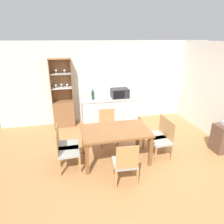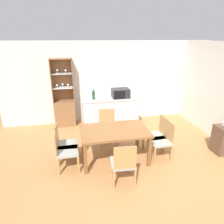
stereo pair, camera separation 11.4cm
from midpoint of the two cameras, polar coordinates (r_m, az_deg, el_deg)
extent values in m
plane|color=#B27A47|center=(4.64, 5.32, -14.14)|extent=(18.00, 18.00, 0.00)
cube|color=silver|center=(6.51, -1.48, 8.49)|extent=(6.80, 0.06, 2.55)
cube|color=silver|center=(6.06, -1.22, -0.48)|extent=(1.64, 0.54, 0.92)
cube|color=beige|center=(5.90, -1.26, 3.82)|extent=(1.67, 0.57, 0.03)
cube|color=brown|center=(6.43, -14.02, -0.43)|extent=(0.63, 0.38, 0.80)
cube|color=brown|center=(6.32, -14.82, 8.97)|extent=(0.63, 0.02, 1.28)
cube|color=brown|center=(6.16, -17.72, 8.39)|extent=(0.02, 0.38, 1.28)
cube|color=brown|center=(6.14, -11.98, 8.87)|extent=(0.02, 0.38, 1.28)
cube|color=brown|center=(6.05, -15.41, 14.47)|extent=(0.63, 0.38, 0.02)
cube|color=white|center=(6.19, -14.67, 6.68)|extent=(0.58, 0.34, 0.01)
cube|color=white|center=(6.10, -15.03, 10.51)|extent=(0.58, 0.34, 0.01)
cylinder|color=white|center=(6.15, -16.19, 6.53)|extent=(0.04, 0.04, 0.01)
cylinder|color=white|center=(6.14, -16.22, 6.81)|extent=(0.01, 0.01, 0.06)
sphere|color=white|center=(6.13, -16.27, 7.28)|extent=(0.06, 0.06, 0.06)
cylinder|color=white|center=(6.16, -16.17, 10.56)|extent=(0.04, 0.04, 0.01)
cylinder|color=white|center=(6.15, -16.19, 10.84)|extent=(0.01, 0.01, 0.06)
sphere|color=white|center=(6.15, -16.24, 11.32)|extent=(0.06, 0.06, 0.06)
cylinder|color=white|center=(6.22, -14.68, 6.83)|extent=(0.04, 0.04, 0.01)
cylinder|color=white|center=(6.21, -14.70, 7.10)|extent=(0.01, 0.01, 0.06)
sphere|color=white|center=(6.20, -14.74, 7.56)|extent=(0.06, 0.06, 0.06)
cylinder|color=white|center=(6.08, -13.89, 10.65)|extent=(0.04, 0.04, 0.01)
cylinder|color=white|center=(6.08, -13.92, 10.94)|extent=(0.01, 0.01, 0.06)
sphere|color=white|center=(6.07, -13.96, 11.41)|extent=(0.06, 0.06, 0.06)
cylinder|color=white|center=(6.14, -13.18, 6.79)|extent=(0.04, 0.04, 0.01)
cylinder|color=white|center=(6.13, -13.21, 7.06)|extent=(0.01, 0.01, 0.06)
sphere|color=white|center=(6.12, -13.25, 7.53)|extent=(0.06, 0.06, 0.06)
cube|color=brown|center=(4.39, 0.20, -5.41)|extent=(1.48, 0.93, 0.05)
cube|color=brown|center=(4.14, -7.95, -13.28)|extent=(0.07, 0.07, 0.69)
cube|color=brown|center=(4.42, 10.20, -11.01)|extent=(0.07, 0.07, 0.69)
cube|color=brown|center=(4.84, -8.86, -7.98)|extent=(0.07, 0.07, 0.69)
cube|color=brown|center=(5.08, 6.69, -6.39)|extent=(0.07, 0.07, 0.69)
cube|color=#999E93|center=(4.74, 12.97, -8.15)|extent=(0.46, 0.46, 0.05)
cube|color=#B7844C|center=(4.72, 15.51, -5.09)|extent=(0.03, 0.41, 0.45)
cube|color=#B7844C|center=(4.61, 11.64, -11.99)|extent=(0.04, 0.04, 0.38)
cube|color=#B7844C|center=(4.92, 9.57, -9.61)|extent=(0.04, 0.04, 0.38)
cube|color=#B7844C|center=(4.78, 16.07, -11.10)|extent=(0.04, 0.04, 0.38)
cube|color=#B7844C|center=(5.08, 13.77, -8.87)|extent=(0.04, 0.04, 0.38)
cube|color=#999E93|center=(4.96, 11.60, -6.67)|extent=(0.47, 0.47, 0.05)
cube|color=#B7844C|center=(4.95, 13.98, -3.71)|extent=(0.05, 0.41, 0.45)
cube|color=#B7844C|center=(4.82, 10.40, -10.31)|extent=(0.04, 0.04, 0.38)
cube|color=#B7844C|center=(5.13, 8.36, -8.15)|extent=(0.04, 0.04, 0.38)
cube|color=#B7844C|center=(5.00, 14.58, -9.46)|extent=(0.04, 0.04, 0.38)
cube|color=#B7844C|center=(5.30, 12.35, -7.43)|extent=(0.04, 0.04, 0.38)
cube|color=#999E93|center=(4.57, -13.08, -9.27)|extent=(0.47, 0.47, 0.05)
cube|color=#B7844C|center=(4.48, -16.06, -6.61)|extent=(0.04, 0.41, 0.45)
cube|color=#B7844C|center=(4.84, -10.35, -10.16)|extent=(0.04, 0.04, 0.38)
cube|color=#B7844C|center=(4.50, -10.36, -12.76)|extent=(0.04, 0.04, 0.38)
cube|color=#B7844C|center=(4.87, -15.16, -10.37)|extent=(0.04, 0.04, 0.38)
cube|color=#B7844C|center=(4.53, -15.59, -12.97)|extent=(0.04, 0.04, 0.38)
cube|color=#999E93|center=(4.33, -13.04, -11.08)|extent=(0.45, 0.45, 0.05)
cube|color=#B7844C|center=(4.22, -16.23, -8.43)|extent=(0.03, 0.41, 0.45)
cube|color=#B7844C|center=(4.62, -10.37, -11.82)|extent=(0.04, 0.04, 0.38)
cube|color=#B7844C|center=(4.28, -9.94, -14.66)|extent=(0.04, 0.04, 0.38)
cube|color=#B7844C|center=(4.62, -15.46, -12.24)|extent=(0.04, 0.04, 0.38)
cube|color=#B7844C|center=(4.29, -15.50, -15.12)|extent=(0.04, 0.04, 0.38)
cube|color=#999E93|center=(3.92, 2.77, -14.26)|extent=(0.47, 0.47, 0.05)
cube|color=#B7844C|center=(3.61, 3.52, -12.91)|extent=(0.41, 0.05, 0.45)
cube|color=#B7844C|center=(4.17, -0.66, -15.34)|extent=(0.04, 0.04, 0.38)
cube|color=#B7844C|center=(4.24, 4.93, -14.80)|extent=(0.04, 0.04, 0.38)
cube|color=#B7844C|center=(3.86, 0.23, -18.82)|extent=(0.04, 0.04, 0.38)
cube|color=#B7844C|center=(3.93, 6.36, -18.14)|extent=(0.04, 0.04, 0.38)
cube|color=#999E93|center=(5.20, -1.69, -4.90)|extent=(0.45, 0.45, 0.05)
cube|color=#B7844C|center=(5.29, -2.12, -1.49)|extent=(0.41, 0.03, 0.45)
cube|color=#B7844C|center=(5.15, 0.96, -7.79)|extent=(0.04, 0.04, 0.38)
cube|color=#B7844C|center=(5.09, -3.53, -8.21)|extent=(0.04, 0.04, 0.38)
cube|color=#B7844C|center=(5.50, 0.04, -5.83)|extent=(0.04, 0.04, 0.38)
cube|color=#B7844C|center=(5.44, -4.14, -6.20)|extent=(0.04, 0.04, 0.38)
cube|color=#232328|center=(5.94, 1.69, 5.42)|extent=(0.50, 0.37, 0.27)
cube|color=black|center=(5.74, 1.48, 4.90)|extent=(0.32, 0.01, 0.23)
cylinder|color=#193D23|center=(5.77, -6.04, 4.69)|extent=(0.08, 0.08, 0.24)
cylinder|color=#193D23|center=(5.73, -6.09, 6.14)|extent=(0.03, 0.03, 0.06)
cube|color=brown|center=(5.56, 28.83, -6.56)|extent=(0.49, 0.40, 0.68)
cube|color=brown|center=(5.55, 28.89, -6.25)|extent=(0.45, 0.36, 0.02)
camera|label=1|loc=(0.06, -90.64, -0.24)|focal=32.00mm
camera|label=2|loc=(0.06, 89.36, 0.24)|focal=32.00mm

